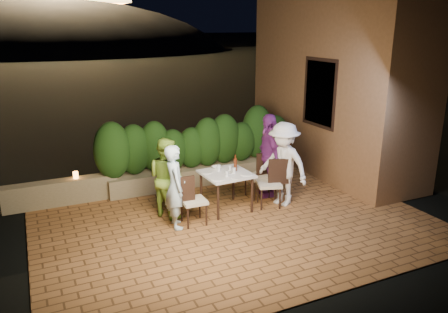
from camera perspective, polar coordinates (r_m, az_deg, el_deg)
ground at (r=8.05m, az=1.75°, el=-8.85°), size 400.00×400.00×0.00m
terrace_floor at (r=8.48m, az=0.23°, el=-7.87°), size 7.00×6.00×0.15m
building_wall at (r=10.95m, az=14.40°, el=11.23°), size 1.60×5.00×5.00m
window_pane at (r=10.14m, az=12.50°, el=8.10°), size 0.08×1.00×1.40m
window_frame at (r=10.13m, az=12.45°, el=8.10°), size 0.06×1.15×1.55m
planter at (r=9.98m, az=-3.11°, el=-2.31°), size 4.20×0.55×0.40m
hedge at (r=9.77m, az=-3.18°, el=1.86°), size 4.00×0.70×1.10m
parapet at (r=9.36m, az=-20.47°, el=-4.39°), size 2.20×0.30×0.50m
hill at (r=67.10m, az=-20.45°, el=9.34°), size 52.00×40.00×22.00m
dining_table at (r=8.48m, az=0.28°, el=-4.55°), size 0.93×0.93×0.75m
plate_nw at (r=8.02m, az=-0.79°, el=-2.93°), size 0.24×0.24×0.01m
plate_sw at (r=8.38m, az=-2.28°, el=-2.05°), size 0.23×0.23×0.01m
plate_ne at (r=8.28m, az=2.95°, el=-2.30°), size 0.24×0.24×0.01m
plate_se at (r=8.68m, az=1.40°, el=-1.37°), size 0.21×0.21×0.01m
plate_centre at (r=8.35m, az=0.56°, el=-2.12°), size 0.19×0.19×0.01m
plate_front at (r=8.08m, az=1.68°, el=-2.77°), size 0.21×0.21×0.01m
glass_nw at (r=8.14m, az=0.39°, el=-2.25°), size 0.06×0.06×0.11m
glass_sw at (r=8.45m, az=-0.68°, el=-1.49°), size 0.07×0.07×0.12m
glass_ne at (r=8.32m, az=1.31°, el=-1.85°), size 0.06×0.06×0.11m
glass_se at (r=8.50m, az=0.81°, el=-1.45°), size 0.06×0.06×0.10m
beer_bottle at (r=8.43m, az=1.49°, el=-0.82°), size 0.06×0.06×0.32m
bowl at (r=8.59m, az=-0.93°, el=-1.45°), size 0.21×0.21×0.05m
chair_left_front at (r=7.88m, az=-3.97°, el=-5.66°), size 0.44×0.44×0.92m
chair_left_back at (r=8.32m, az=-5.93°, el=-4.55°), size 0.52×0.52×0.89m
chair_right_front at (r=8.64m, az=5.91°, el=-3.45°), size 0.57×0.57×0.97m
chair_right_back at (r=9.10m, az=4.40°, el=-2.47°), size 0.46×0.46×0.94m
diner_blue at (r=7.68m, az=-6.40°, el=-3.94°), size 0.42×0.59×1.51m
diner_green at (r=8.16m, az=-7.56°, el=-2.71°), size 0.85×0.92×1.51m
diner_white at (r=8.65m, az=7.77°, el=-1.00°), size 1.00×1.24×1.68m
diner_purple at (r=9.09m, az=5.84°, el=0.18°), size 0.64×1.10×1.75m
parapet_lamp at (r=9.27m, az=-18.81°, el=-2.31°), size 0.10×0.10×0.14m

